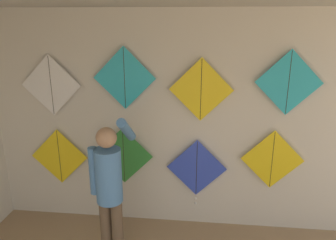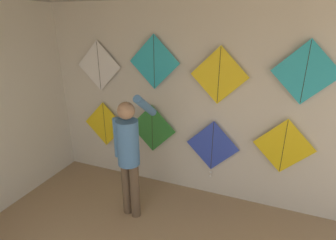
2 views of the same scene
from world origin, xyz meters
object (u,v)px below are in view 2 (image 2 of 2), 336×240
at_px(shopkeeper, 129,151).
at_px(kite_7, 306,73).
at_px(kite_0, 105,124).
at_px(kite_6, 219,76).
at_px(kite_4, 99,66).
at_px(kite_2, 212,147).
at_px(kite_5, 154,62).
at_px(kite_3, 284,146).
at_px(kite_1, 152,129).

bearing_deg(shopkeeper, kite_7, 32.37).
height_order(kite_0, kite_6, kite_6).
bearing_deg(kite_4, kite_2, -0.01).
height_order(kite_4, kite_7, kite_7).
relative_size(kite_2, kite_6, 1.18).
relative_size(kite_0, kite_7, 1.00).
relative_size(kite_0, kite_5, 1.00).
relative_size(kite_3, kite_6, 1.00).
height_order(shopkeeper, kite_6, kite_6).
relative_size(kite_2, kite_7, 1.18).
xyz_separation_m(kite_4, kite_5, (0.94, 0.00, 0.11)).
distance_m(shopkeeper, kite_7, 2.32).
bearing_deg(kite_4, kite_3, 0.00).
relative_size(kite_1, kite_4, 1.00).
bearing_deg(kite_1, kite_6, 0.00).
distance_m(kite_4, kite_6, 1.86).
relative_size(kite_4, kite_6, 1.00).
distance_m(kite_0, kite_6, 2.09).
xyz_separation_m(kite_0, kite_2, (1.83, -0.00, -0.09)).
distance_m(shopkeeper, kite_4, 1.52).
bearing_deg(kite_4, kite_5, 0.00).
relative_size(kite_1, kite_3, 1.00).
xyz_separation_m(kite_0, kite_7, (2.85, 0.00, 1.06)).
height_order(kite_4, kite_6, kite_4).
relative_size(shopkeeper, kite_5, 2.25).
bearing_deg(kite_6, kite_1, 180.00).
xyz_separation_m(kite_1, kite_3, (1.88, 0.00, 0.04)).
bearing_deg(kite_5, shopkeeper, -90.85).
xyz_separation_m(shopkeeper, kite_3, (1.84, 0.80, 0.02)).
bearing_deg(kite_7, kite_5, 180.00).
bearing_deg(kite_6, kite_4, 180.00).
height_order(kite_1, kite_3, kite_3).
bearing_deg(kite_5, kite_3, 0.00).
relative_size(kite_0, kite_3, 1.00).
distance_m(kite_0, kite_7, 3.04).
bearing_deg(kite_7, kite_0, 180.00).
bearing_deg(kite_3, kite_6, 180.00).
bearing_deg(shopkeeper, kite_6, 50.42).
bearing_deg(kite_3, kite_7, 0.00).
xyz_separation_m(kite_2, kite_6, (0.03, 0.00, 1.04)).
bearing_deg(kite_1, kite_3, 0.00).
relative_size(kite_1, kite_2, 0.85).
xyz_separation_m(shopkeeper, kite_2, (0.91, 0.80, -0.16)).
height_order(kite_1, kite_6, kite_6).
relative_size(kite_2, kite_5, 1.18).
bearing_deg(shopkeeper, kite_4, 149.03).
distance_m(kite_3, kite_7, 0.97).
distance_m(kite_0, kite_2, 1.83).
relative_size(kite_1, kite_7, 1.00).
bearing_deg(kite_3, kite_1, 180.00).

